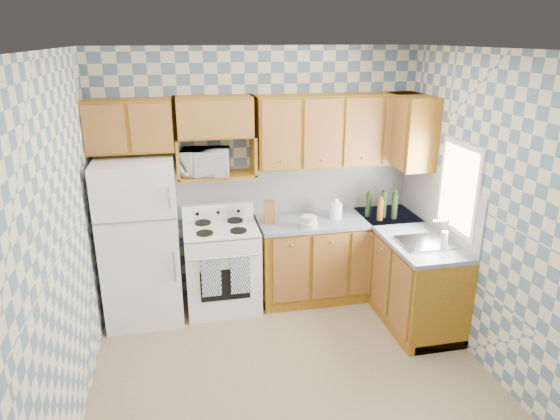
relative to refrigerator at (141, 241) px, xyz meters
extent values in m
plane|color=#7F694F|center=(1.27, -1.25, -0.84)|extent=(3.40, 3.40, 0.00)
cube|color=slate|center=(1.27, 0.35, 0.51)|extent=(3.40, 0.02, 2.70)
cube|color=slate|center=(2.97, -1.25, 0.51)|extent=(0.02, 3.20, 2.70)
cube|color=white|center=(1.68, 0.34, 0.36)|extent=(2.60, 0.02, 0.56)
cube|color=white|center=(2.96, -0.45, 0.36)|extent=(0.02, 1.60, 0.56)
cube|color=white|center=(0.00, 0.00, 0.00)|extent=(0.75, 0.70, 1.68)
cube|color=white|center=(0.80, 0.03, -0.39)|extent=(0.76, 0.65, 0.90)
cube|color=silver|center=(0.80, 0.03, 0.07)|extent=(0.76, 0.65, 0.02)
cube|color=white|center=(0.80, 0.30, 0.16)|extent=(0.76, 0.08, 0.17)
cube|color=navy|center=(0.67, -0.32, -0.31)|extent=(0.19, 0.02, 0.41)
cube|color=navy|center=(0.96, -0.32, -0.31)|extent=(0.19, 0.02, 0.41)
cube|color=brown|center=(2.10, 0.05, -0.40)|extent=(1.75, 0.60, 0.88)
cube|color=brown|center=(2.67, -0.45, -0.40)|extent=(0.60, 1.60, 0.88)
cube|color=slate|center=(2.10, 0.05, 0.06)|extent=(1.77, 0.63, 0.04)
cube|color=slate|center=(2.67, -0.45, 0.06)|extent=(0.63, 1.60, 0.04)
cube|color=brown|center=(2.10, 0.19, 1.01)|extent=(1.75, 0.33, 0.74)
cube|color=brown|center=(-0.02, 0.19, 1.13)|extent=(0.82, 0.33, 0.50)
cube|color=brown|center=(2.81, 0.00, 1.01)|extent=(0.33, 0.70, 0.74)
cube|color=brown|center=(0.80, 0.19, 0.60)|extent=(0.80, 0.33, 0.03)
imported|color=white|center=(0.70, 0.17, 0.74)|extent=(0.52, 0.40, 0.26)
cube|color=#B7B7BC|center=(2.67, -0.80, 0.09)|extent=(0.48, 0.40, 0.03)
cube|color=silver|center=(2.96, -0.80, 0.61)|extent=(0.02, 0.66, 0.86)
cylinder|color=black|center=(2.57, -0.03, 0.23)|extent=(0.06, 0.06, 0.30)
cylinder|color=black|center=(2.67, -0.09, 0.22)|extent=(0.06, 0.06, 0.28)
cylinder|color=brown|center=(2.72, 0.01, 0.21)|extent=(0.06, 0.06, 0.26)
cylinder|color=brown|center=(2.50, -0.11, 0.20)|extent=(0.06, 0.06, 0.24)
cylinder|color=black|center=(2.42, 0.03, 0.21)|extent=(0.06, 0.06, 0.27)
cube|color=brown|center=(1.32, 0.04, 0.20)|extent=(0.12, 0.12, 0.24)
cylinder|color=white|center=(2.06, 0.04, 0.16)|extent=(0.13, 0.13, 0.17)
cylinder|color=beige|center=(2.78, -0.95, 0.17)|extent=(0.06, 0.06, 0.17)
camera|label=1|loc=(0.42, -4.80, 1.95)|focal=32.00mm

